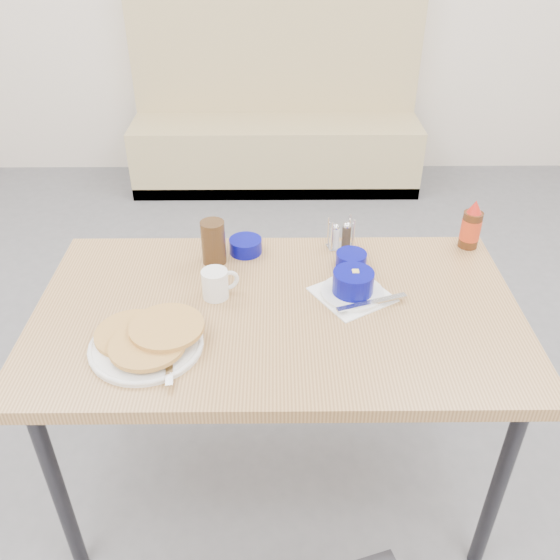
{
  "coord_description": "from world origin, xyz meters",
  "views": [
    {
      "loc": [
        -0.0,
        -1.11,
        1.79
      ],
      "look_at": [
        0.01,
        0.3,
        0.82
      ],
      "focal_mm": 38.0,
      "sensor_mm": 36.0,
      "label": 1
    }
  ],
  "objects_px": {
    "grits_setting": "(353,286)",
    "dining_table": "(278,325)",
    "pancake_plate": "(148,340)",
    "amber_tumbler": "(213,242)",
    "butter_bowl": "(351,259)",
    "booth_bench": "(276,132)",
    "creamer_bowl": "(246,246)",
    "syrup_bottle": "(471,227)",
    "condiment_caddy": "(341,237)",
    "coffee_mug": "(216,283)"
  },
  "relations": [
    {
      "from": "booth_bench",
      "to": "creamer_bowl",
      "type": "distance_m",
      "value": 2.27
    },
    {
      "from": "grits_setting",
      "to": "butter_bowl",
      "type": "relative_size",
      "value": 2.99
    },
    {
      "from": "pancake_plate",
      "to": "coffee_mug",
      "type": "xyz_separation_m",
      "value": [
        0.16,
        0.23,
        0.02
      ]
    },
    {
      "from": "syrup_bottle",
      "to": "amber_tumbler",
      "type": "bearing_deg",
      "value": -173.92
    },
    {
      "from": "butter_bowl",
      "to": "amber_tumbler",
      "type": "height_order",
      "value": "amber_tumbler"
    },
    {
      "from": "creamer_bowl",
      "to": "butter_bowl",
      "type": "xyz_separation_m",
      "value": [
        0.34,
        -0.08,
        -0.0
      ]
    },
    {
      "from": "dining_table",
      "to": "grits_setting",
      "type": "distance_m",
      "value": 0.25
    },
    {
      "from": "amber_tumbler",
      "to": "syrup_bottle",
      "type": "xyz_separation_m",
      "value": [
        0.84,
        0.09,
        0.0
      ]
    },
    {
      "from": "dining_table",
      "to": "butter_bowl",
      "type": "distance_m",
      "value": 0.34
    },
    {
      "from": "booth_bench",
      "to": "grits_setting",
      "type": "relative_size",
      "value": 6.5
    },
    {
      "from": "condiment_caddy",
      "to": "amber_tumbler",
      "type": "bearing_deg",
      "value": 177.55
    },
    {
      "from": "coffee_mug",
      "to": "creamer_bowl",
      "type": "distance_m",
      "value": 0.26
    },
    {
      "from": "amber_tumbler",
      "to": "condiment_caddy",
      "type": "relative_size",
      "value": 1.37
    },
    {
      "from": "grits_setting",
      "to": "dining_table",
      "type": "bearing_deg",
      "value": -164.88
    },
    {
      "from": "grits_setting",
      "to": "syrup_bottle",
      "type": "xyz_separation_m",
      "value": [
        0.42,
        0.28,
        0.04
      ]
    },
    {
      "from": "dining_table",
      "to": "amber_tumbler",
      "type": "relative_size",
      "value": 9.72
    },
    {
      "from": "booth_bench",
      "to": "dining_table",
      "type": "relative_size",
      "value": 1.36
    },
    {
      "from": "booth_bench",
      "to": "amber_tumbler",
      "type": "relative_size",
      "value": 13.19
    },
    {
      "from": "amber_tumbler",
      "to": "syrup_bottle",
      "type": "distance_m",
      "value": 0.85
    },
    {
      "from": "pancake_plate",
      "to": "butter_bowl",
      "type": "height_order",
      "value": "pancake_plate"
    },
    {
      "from": "creamer_bowl",
      "to": "syrup_bottle",
      "type": "relative_size",
      "value": 0.63
    },
    {
      "from": "dining_table",
      "to": "butter_bowl",
      "type": "relative_size",
      "value": 14.31
    },
    {
      "from": "booth_bench",
      "to": "coffee_mug",
      "type": "xyz_separation_m",
      "value": [
        -0.18,
        -2.47,
        0.46
      ]
    },
    {
      "from": "amber_tumbler",
      "to": "syrup_bottle",
      "type": "bearing_deg",
      "value": 6.08
    },
    {
      "from": "butter_bowl",
      "to": "syrup_bottle",
      "type": "height_order",
      "value": "syrup_bottle"
    },
    {
      "from": "grits_setting",
      "to": "amber_tumbler",
      "type": "bearing_deg",
      "value": 155.82
    },
    {
      "from": "creamer_bowl",
      "to": "condiment_caddy",
      "type": "xyz_separation_m",
      "value": [
        0.32,
        0.03,
        0.01
      ]
    },
    {
      "from": "amber_tumbler",
      "to": "condiment_caddy",
      "type": "bearing_deg",
      "value": 12.23
    },
    {
      "from": "dining_table",
      "to": "condiment_caddy",
      "type": "height_order",
      "value": "condiment_caddy"
    },
    {
      "from": "dining_table",
      "to": "syrup_bottle",
      "type": "xyz_separation_m",
      "value": [
        0.64,
        0.34,
        0.14
      ]
    },
    {
      "from": "condiment_caddy",
      "to": "butter_bowl",
      "type": "bearing_deg",
      "value": -92.84
    },
    {
      "from": "dining_table",
      "to": "condiment_caddy",
      "type": "xyz_separation_m",
      "value": [
        0.21,
        0.34,
        0.1
      ]
    },
    {
      "from": "booth_bench",
      "to": "coffee_mug",
      "type": "relative_size",
      "value": 17.29
    },
    {
      "from": "coffee_mug",
      "to": "amber_tumbler",
      "type": "xyz_separation_m",
      "value": [
        -0.02,
        0.19,
        0.03
      ]
    },
    {
      "from": "coffee_mug",
      "to": "amber_tumbler",
      "type": "bearing_deg",
      "value": 96.85
    },
    {
      "from": "booth_bench",
      "to": "syrup_bottle",
      "type": "relative_size",
      "value": 11.2
    },
    {
      "from": "coffee_mug",
      "to": "butter_bowl",
      "type": "height_order",
      "value": "coffee_mug"
    },
    {
      "from": "dining_table",
      "to": "syrup_bottle",
      "type": "bearing_deg",
      "value": 27.98
    },
    {
      "from": "syrup_bottle",
      "to": "butter_bowl",
      "type": "bearing_deg",
      "value": -164.2
    },
    {
      "from": "dining_table",
      "to": "condiment_caddy",
      "type": "bearing_deg",
      "value": 58.14
    },
    {
      "from": "butter_bowl",
      "to": "syrup_bottle",
      "type": "distance_m",
      "value": 0.42
    },
    {
      "from": "creamer_bowl",
      "to": "amber_tumbler",
      "type": "height_order",
      "value": "amber_tumbler"
    },
    {
      "from": "booth_bench",
      "to": "butter_bowl",
      "type": "relative_size",
      "value": 19.43
    },
    {
      "from": "pancake_plate",
      "to": "amber_tumbler",
      "type": "height_order",
      "value": "amber_tumbler"
    },
    {
      "from": "creamer_bowl",
      "to": "syrup_bottle",
      "type": "distance_m",
      "value": 0.75
    },
    {
      "from": "grits_setting",
      "to": "syrup_bottle",
      "type": "bearing_deg",
      "value": 33.82
    },
    {
      "from": "amber_tumbler",
      "to": "pancake_plate",
      "type": "bearing_deg",
      "value": -108.68
    },
    {
      "from": "condiment_caddy",
      "to": "coffee_mug",
      "type": "bearing_deg",
      "value": -159.12
    },
    {
      "from": "pancake_plate",
      "to": "coffee_mug",
      "type": "height_order",
      "value": "coffee_mug"
    },
    {
      "from": "coffee_mug",
      "to": "booth_bench",
      "type": "bearing_deg",
      "value": 85.86
    }
  ]
}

